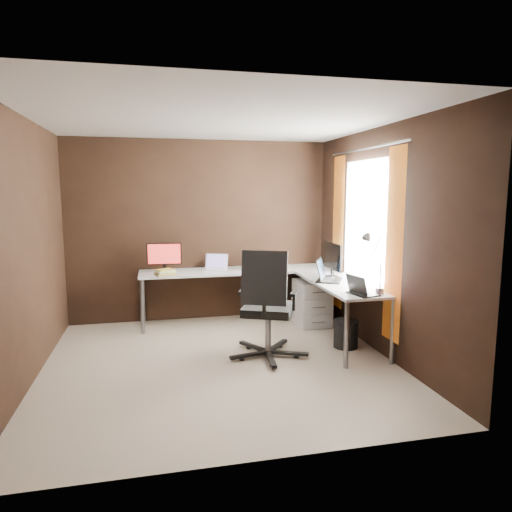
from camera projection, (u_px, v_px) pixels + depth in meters
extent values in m
cube|color=tan|center=(220.00, 363.00, 4.81)|extent=(3.60, 3.60, 0.00)
cube|color=white|center=(217.00, 119.00, 4.45)|extent=(3.60, 3.60, 0.00)
cube|color=black|center=(200.00, 231.00, 6.37)|extent=(3.60, 0.00, 2.50)
cube|color=black|center=(259.00, 279.00, 2.89)|extent=(3.60, 0.00, 2.50)
cube|color=black|center=(26.00, 251.00, 4.24)|extent=(0.00, 3.60, 2.50)
cube|color=black|center=(381.00, 241.00, 5.02)|extent=(0.00, 3.60, 2.50)
cube|color=white|center=(366.00, 221.00, 5.33)|extent=(0.00, 1.00, 1.30)
cube|color=orange|center=(394.00, 246.00, 4.65)|extent=(0.01, 0.35, 2.00)
cube|color=orange|center=(338.00, 233.00, 6.05)|extent=(0.01, 0.35, 2.00)
cylinder|color=slate|center=(365.00, 149.00, 5.20)|extent=(0.02, 1.90, 0.02)
cube|color=white|center=(238.00, 271.00, 6.26)|extent=(2.65, 0.60, 0.03)
cube|color=white|center=(340.00, 284.00, 5.39)|extent=(0.60, 1.65, 0.03)
cylinder|color=slate|center=(142.00, 307.00, 5.78)|extent=(0.05, 0.05, 0.70)
cylinder|color=slate|center=(143.00, 297.00, 6.28)|extent=(0.05, 0.05, 0.70)
cylinder|color=slate|center=(346.00, 335.00, 4.63)|extent=(0.05, 0.05, 0.70)
cylinder|color=slate|center=(393.00, 332.00, 4.74)|extent=(0.05, 0.05, 0.70)
cylinder|color=slate|center=(319.00, 289.00, 6.84)|extent=(0.05, 0.05, 0.70)
cube|color=white|center=(312.00, 303.00, 6.19)|extent=(0.42, 0.50, 0.60)
cube|color=black|center=(165.00, 272.00, 6.03)|extent=(0.21, 0.14, 0.01)
cube|color=black|center=(165.00, 268.00, 6.05)|extent=(0.05, 0.03, 0.09)
cube|color=black|center=(164.00, 254.00, 6.02)|extent=(0.45, 0.05, 0.29)
cube|color=red|center=(164.00, 254.00, 6.00)|extent=(0.42, 0.03, 0.26)
cube|color=black|center=(334.00, 277.00, 5.69)|extent=(0.13, 0.20, 0.01)
cube|color=black|center=(332.00, 273.00, 5.68)|extent=(0.03, 0.05, 0.09)
cube|color=black|center=(333.00, 256.00, 5.65)|extent=(0.03, 0.53, 0.33)
cube|color=#1E4BAD|center=(334.00, 256.00, 5.65)|extent=(0.00, 0.50, 0.30)
cube|color=white|center=(215.00, 269.00, 6.23)|extent=(0.37, 0.32, 0.02)
cube|color=white|center=(217.00, 261.00, 6.30)|extent=(0.31, 0.17, 0.20)
cube|color=#7560A1|center=(217.00, 261.00, 6.29)|extent=(0.27, 0.15, 0.17)
cube|color=silver|center=(255.00, 270.00, 6.19)|extent=(0.32, 0.23, 0.02)
cube|color=silver|center=(253.00, 261.00, 6.25)|extent=(0.32, 0.07, 0.20)
cube|color=white|center=(254.00, 261.00, 6.25)|extent=(0.28, 0.05, 0.17)
cube|color=black|center=(330.00, 280.00, 5.49)|extent=(0.44, 0.49, 0.02)
cube|color=black|center=(321.00, 269.00, 5.50)|extent=(0.26, 0.38, 0.25)
cube|color=#151F31|center=(321.00, 269.00, 5.50)|extent=(0.23, 0.34, 0.21)
cube|color=black|center=(363.00, 294.00, 4.76)|extent=(0.28, 0.35, 0.02)
cube|color=black|center=(356.00, 284.00, 4.72)|extent=(0.12, 0.32, 0.20)
cube|color=#C75C94|center=(357.00, 284.00, 4.72)|extent=(0.10, 0.28, 0.17)
cube|color=#998652|center=(165.00, 274.00, 5.84)|extent=(0.28, 0.25, 0.02)
cube|color=gold|center=(165.00, 273.00, 5.84)|extent=(0.27, 0.24, 0.02)
cube|color=silver|center=(165.00, 271.00, 5.84)|extent=(0.29, 0.26, 0.02)
cube|color=gold|center=(165.00, 270.00, 5.84)|extent=(0.26, 0.24, 0.01)
ellipsoid|color=black|center=(163.00, 274.00, 5.84)|extent=(0.09, 0.07, 0.03)
ellipsoid|color=black|center=(270.00, 270.00, 6.15)|extent=(0.10, 0.08, 0.04)
cylinder|color=slate|center=(380.00, 291.00, 4.78)|extent=(0.09, 0.09, 0.07)
cylinder|color=slate|center=(380.00, 271.00, 4.75)|extent=(0.02, 0.02, 0.35)
cylinder|color=slate|center=(376.00, 248.00, 4.74)|extent=(0.02, 0.19, 0.26)
cone|color=slate|center=(368.00, 239.00, 4.78)|extent=(0.11, 0.14, 0.14)
cylinder|color=slate|center=(268.00, 331.00, 4.99)|extent=(0.07, 0.07, 0.43)
cube|color=black|center=(268.00, 309.00, 4.95)|extent=(0.68, 0.68, 0.09)
cube|color=black|center=(264.00, 278.00, 4.66)|extent=(0.49, 0.31, 0.56)
cylinder|color=black|center=(346.00, 334.00, 5.29)|extent=(0.35, 0.35, 0.32)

